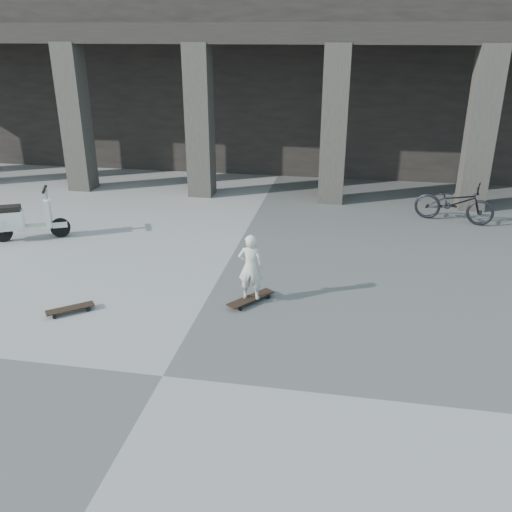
% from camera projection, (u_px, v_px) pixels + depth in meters
% --- Properties ---
extents(ground, '(90.00, 90.00, 0.00)m').
position_uv_depth(ground, '(163.00, 376.00, 7.21)').
color(ground, '#4D4C4A').
rests_on(ground, ground).
extents(colonnade, '(28.00, 8.82, 6.00)m').
position_uv_depth(colonnade, '(290.00, 70.00, 18.56)').
color(colonnade, black).
rests_on(colonnade, ground).
extents(longboard, '(0.73, 0.86, 0.09)m').
position_uv_depth(longboard, '(251.00, 299.00, 9.14)').
color(longboard, black).
rests_on(longboard, ground).
extents(skateboard_spare, '(0.71, 0.62, 0.09)m').
position_uv_depth(skateboard_spare, '(70.00, 309.00, 8.81)').
color(skateboard_spare, black).
rests_on(skateboard_spare, ground).
extents(child, '(0.43, 0.29, 1.13)m').
position_uv_depth(child, '(251.00, 267.00, 8.91)').
color(child, beige).
rests_on(child, longboard).
extents(scooter, '(1.53, 0.89, 1.14)m').
position_uv_depth(scooter, '(16.00, 221.00, 11.73)').
color(scooter, black).
rests_on(scooter, ground).
extents(bicycle, '(1.92, 1.10, 0.96)m').
position_uv_depth(bicycle, '(454.00, 202.00, 12.89)').
color(bicycle, black).
rests_on(bicycle, ground).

